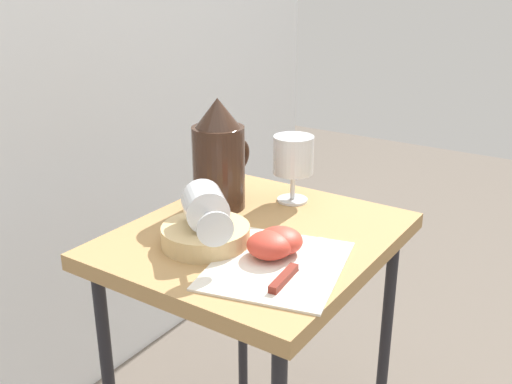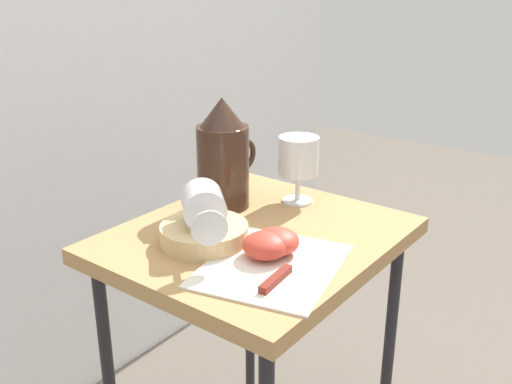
{
  "view_description": "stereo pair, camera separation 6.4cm",
  "coord_description": "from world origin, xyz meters",
  "px_view_note": "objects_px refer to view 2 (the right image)",
  "views": [
    {
      "loc": [
        -0.83,
        -0.55,
        1.12
      ],
      "look_at": [
        0.0,
        0.0,
        0.74
      ],
      "focal_mm": 41.42,
      "sensor_mm": 36.0,
      "label": 1
    },
    {
      "loc": [
        -0.79,
        -0.6,
        1.12
      ],
      "look_at": [
        0.0,
        0.0,
        0.74
      ],
      "focal_mm": 41.42,
      "sensor_mm": 36.0,
      "label": 2
    }
  ],
  "objects_px": {
    "pitcher": "(223,163)",
    "wine_glass_tipped_near": "(204,206)",
    "apple_half_left": "(266,245)",
    "wine_glass_upright": "(298,159)",
    "apple_half_right": "(276,241)",
    "table": "(256,267)",
    "basket_tray": "(204,234)",
    "knife": "(285,271)"
  },
  "relations": [
    {
      "from": "basket_tray",
      "to": "wine_glass_upright",
      "type": "bearing_deg",
      "value": -4.5
    },
    {
      "from": "wine_glass_tipped_near",
      "to": "knife",
      "type": "xyz_separation_m",
      "value": [
        -0.01,
        -0.18,
        -0.06
      ]
    },
    {
      "from": "apple_half_right",
      "to": "knife",
      "type": "bearing_deg",
      "value": -133.28
    },
    {
      "from": "basket_tray",
      "to": "wine_glass_upright",
      "type": "height_order",
      "value": "wine_glass_upright"
    },
    {
      "from": "wine_glass_tipped_near",
      "to": "knife",
      "type": "relative_size",
      "value": 0.69
    },
    {
      "from": "pitcher",
      "to": "wine_glass_upright",
      "type": "xyz_separation_m",
      "value": [
        0.11,
        -0.11,
        0.0
      ]
    },
    {
      "from": "table",
      "to": "apple_half_left",
      "type": "relative_size",
      "value": 8.43
    },
    {
      "from": "apple_half_right",
      "to": "pitcher",
      "type": "bearing_deg",
      "value": 61.39
    },
    {
      "from": "apple_half_left",
      "to": "knife",
      "type": "xyz_separation_m",
      "value": [
        -0.03,
        -0.06,
        -0.02
      ]
    },
    {
      "from": "basket_tray",
      "to": "knife",
      "type": "bearing_deg",
      "value": -93.74
    },
    {
      "from": "basket_tray",
      "to": "knife",
      "type": "height_order",
      "value": "basket_tray"
    },
    {
      "from": "wine_glass_upright",
      "to": "apple_half_right",
      "type": "xyz_separation_m",
      "value": [
        -0.23,
        -0.11,
        -0.07
      ]
    },
    {
      "from": "table",
      "to": "knife",
      "type": "height_order",
      "value": "knife"
    },
    {
      "from": "wine_glass_tipped_near",
      "to": "knife",
      "type": "distance_m",
      "value": 0.19
    },
    {
      "from": "basket_tray",
      "to": "table",
      "type": "bearing_deg",
      "value": -26.55
    },
    {
      "from": "apple_half_right",
      "to": "knife",
      "type": "xyz_separation_m",
      "value": [
        -0.05,
        -0.05,
        -0.02
      ]
    },
    {
      "from": "table",
      "to": "apple_half_right",
      "type": "distance_m",
      "value": 0.14
    },
    {
      "from": "basket_tray",
      "to": "wine_glass_upright",
      "type": "distance_m",
      "value": 0.28
    },
    {
      "from": "table",
      "to": "wine_glass_tipped_near",
      "type": "relative_size",
      "value": 4.44
    },
    {
      "from": "wine_glass_tipped_near",
      "to": "apple_half_right",
      "type": "xyz_separation_m",
      "value": [
        0.04,
        -0.13,
        -0.05
      ]
    },
    {
      "from": "knife",
      "to": "pitcher",
      "type": "bearing_deg",
      "value": 57.98
    },
    {
      "from": "knife",
      "to": "wine_glass_upright",
      "type": "bearing_deg",
      "value": 30.27
    },
    {
      "from": "wine_glass_tipped_near",
      "to": "apple_half_right",
      "type": "height_order",
      "value": "wine_glass_tipped_near"
    },
    {
      "from": "table",
      "to": "wine_glass_upright",
      "type": "distance_m",
      "value": 0.24
    },
    {
      "from": "pitcher",
      "to": "knife",
      "type": "relative_size",
      "value": 1.05
    },
    {
      "from": "wine_glass_upright",
      "to": "wine_glass_tipped_near",
      "type": "height_order",
      "value": "wine_glass_upright"
    },
    {
      "from": "pitcher",
      "to": "wine_glass_tipped_near",
      "type": "xyz_separation_m",
      "value": [
        -0.16,
        -0.09,
        -0.02
      ]
    },
    {
      "from": "basket_tray",
      "to": "apple_half_right",
      "type": "bearing_deg",
      "value": -73.04
    },
    {
      "from": "wine_glass_upright",
      "to": "knife",
      "type": "bearing_deg",
      "value": -149.73
    },
    {
      "from": "pitcher",
      "to": "apple_half_left",
      "type": "relative_size",
      "value": 2.87
    },
    {
      "from": "wine_glass_tipped_near",
      "to": "wine_glass_upright",
      "type": "bearing_deg",
      "value": -3.78
    },
    {
      "from": "wine_glass_tipped_near",
      "to": "knife",
      "type": "height_order",
      "value": "wine_glass_tipped_near"
    },
    {
      "from": "basket_tray",
      "to": "apple_half_right",
      "type": "xyz_separation_m",
      "value": [
        0.04,
        -0.13,
        0.01
      ]
    },
    {
      "from": "pitcher",
      "to": "wine_glass_tipped_near",
      "type": "relative_size",
      "value": 1.51
    },
    {
      "from": "pitcher",
      "to": "knife",
      "type": "xyz_separation_m",
      "value": [
        -0.17,
        -0.27,
        -0.08
      ]
    },
    {
      "from": "wine_glass_upright",
      "to": "apple_half_left",
      "type": "height_order",
      "value": "wine_glass_upright"
    },
    {
      "from": "wine_glass_tipped_near",
      "to": "pitcher",
      "type": "bearing_deg",
      "value": 29.56
    },
    {
      "from": "table",
      "to": "knife",
      "type": "relative_size",
      "value": 3.08
    },
    {
      "from": "wine_glass_upright",
      "to": "knife",
      "type": "relative_size",
      "value": 0.65
    },
    {
      "from": "table",
      "to": "pitcher",
      "type": "height_order",
      "value": "pitcher"
    },
    {
      "from": "basket_tray",
      "to": "pitcher",
      "type": "relative_size",
      "value": 0.69
    },
    {
      "from": "pitcher",
      "to": "basket_tray",
      "type": "bearing_deg",
      "value": -150.98
    }
  ]
}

